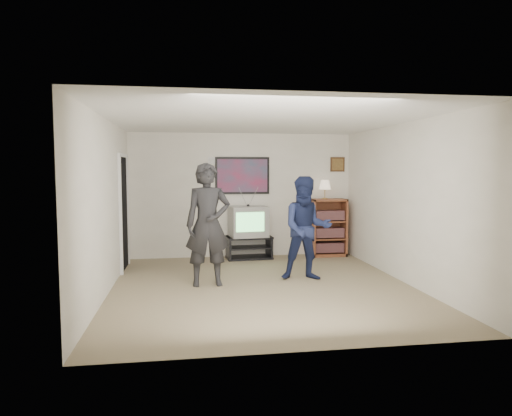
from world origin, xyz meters
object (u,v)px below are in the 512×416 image
object	(u,v)px
person_short	(307,228)
crt_television	(248,221)
media_stand	(249,247)
bookshelf	(328,227)
person_tall	(208,225)

from	to	relation	value
person_short	crt_television	bearing A→B (deg)	117.26
media_stand	bookshelf	size ratio (longest dim) A/B	0.79
bookshelf	person_short	distance (m)	2.18
media_stand	person_tall	world-z (taller)	person_tall
bookshelf	person_tall	distance (m)	3.29
media_stand	person_short	world-z (taller)	person_short
bookshelf	media_stand	bearing A→B (deg)	-178.26
crt_television	person_short	size ratio (longest dim) A/B	0.43
crt_television	bookshelf	bearing A→B (deg)	-4.22
bookshelf	crt_television	bearing A→B (deg)	-178.28
media_stand	person_tall	bearing A→B (deg)	-118.52
person_tall	media_stand	bearing A→B (deg)	62.62
person_tall	person_short	bearing A→B (deg)	1.24
media_stand	crt_television	distance (m)	0.52
bookshelf	person_tall	xyz separation A→B (m)	(-2.56, -2.04, 0.35)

